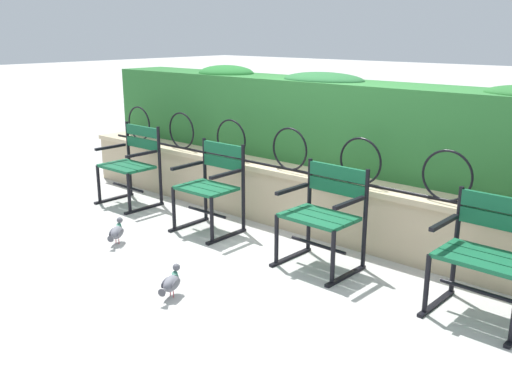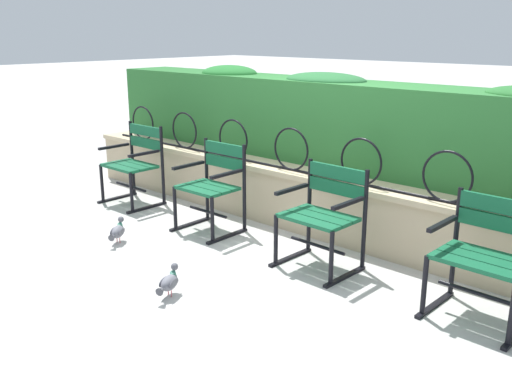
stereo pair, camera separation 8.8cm
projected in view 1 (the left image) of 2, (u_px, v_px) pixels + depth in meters
The scene contains 10 objects.
ground_plane at pixel (251, 254), 4.96m from camera, with size 60.00×60.00×0.00m, color #B7B5AF.
stone_wall at pixel (309, 201), 5.48m from camera, with size 6.50×0.41×0.58m.
iron_arch_fence at pixel (292, 152), 5.41m from camera, with size 5.98×0.02×0.42m.
hedge_row at pixel (341, 120), 5.64m from camera, with size 6.37×0.64×0.92m.
park_chair_leftmost at pixel (132, 163), 6.30m from camera, with size 0.61×0.52×0.88m.
park_chair_centre_left at pixel (212, 184), 5.44m from camera, with size 0.57×0.53×0.86m.
park_chair_centre_right at pixel (325, 213), 4.60m from camera, with size 0.62×0.53×0.84m.
park_chair_rightmost at pixel (488, 252), 3.78m from camera, with size 0.63×0.53×0.83m.
pigeon_near_chairs at pixel (171, 283), 4.13m from camera, with size 0.17×0.28×0.22m.
pigeon_far_side at pixel (117, 232), 5.17m from camera, with size 0.21×0.26×0.22m.
Camera 1 is at (3.10, -3.42, 1.88)m, focal length 39.65 mm.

